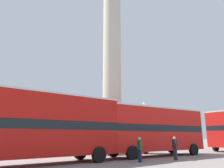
{
  "coord_description": "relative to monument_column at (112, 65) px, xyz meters",
  "views": [
    {
      "loc": [
        -14.14,
        -19.02,
        1.71
      ],
      "look_at": [
        0.0,
        0.0,
        7.35
      ],
      "focal_mm": 35.0,
      "sensor_mm": 36.0,
      "label": 1
    }
  ],
  "objects": [
    {
      "name": "monument_column",
      "position": [
        0.0,
        0.0,
        0.0
      ],
      "size": [
        5.33,
        5.33,
        25.02
      ],
      "color": "#BCB29E",
      "rests_on": "ground_plane"
    },
    {
      "name": "pedestrian_near_lamp",
      "position": [
        -0.54,
        -8.45,
        -8.7
      ],
      "size": [
        0.29,
        0.47,
        1.65
      ],
      "rotation": [
        0.0,
        0.0,
        4.43
      ],
      "color": "#28282D",
      "rests_on": "ground_plane"
    },
    {
      "name": "bus_c",
      "position": [
        -9.5,
        -5.28,
        -7.21
      ],
      "size": [
        10.36,
        2.92,
        4.34
      ],
      "rotation": [
        0.0,
        0.0,
        0.02
      ],
      "color": "#B7140F",
      "rests_on": "ground_plane"
    },
    {
      "name": "ground_plane",
      "position": [
        0.0,
        0.0,
        -9.61
      ],
      "size": [
        200.0,
        200.0,
        0.0
      ],
      "primitive_type": "plane",
      "color": "gray"
    },
    {
      "name": "bus_a",
      "position": [
        0.62,
        -5.45,
        -7.32
      ],
      "size": [
        10.18,
        3.35,
        4.14
      ],
      "rotation": [
        0.0,
        0.0,
        -0.07
      ],
      "color": "red",
      "rests_on": "ground_plane"
    },
    {
      "name": "equestrian_statue",
      "position": [
        8.56,
        3.78,
        -7.84
      ],
      "size": [
        3.54,
        2.73,
        6.19
      ],
      "rotation": [
        0.0,
        0.0,
        0.12
      ],
      "color": "#BCB29E",
      "rests_on": "ground_plane"
    },
    {
      "name": "street_lamp",
      "position": [
        1.46,
        -3.45,
        -6.82
      ],
      "size": [
        0.41,
        0.41,
        5.02
      ],
      "color": "black",
      "rests_on": "ground_plane"
    },
    {
      "name": "pedestrian_by_plinth",
      "position": [
        -3.47,
        -7.81,
        -8.72
      ],
      "size": [
        0.27,
        0.46,
        1.62
      ],
      "rotation": [
        0.0,
        0.0,
        1.31
      ],
      "color": "#192347",
      "rests_on": "ground_plane"
    }
  ]
}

